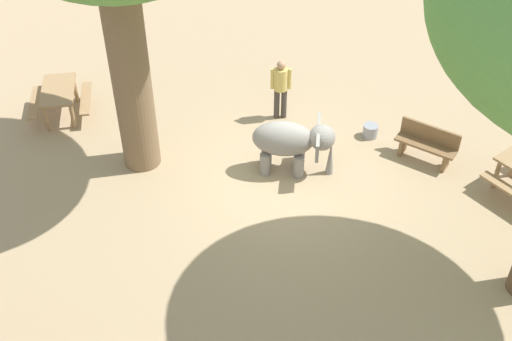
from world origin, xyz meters
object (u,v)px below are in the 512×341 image
object	(u,v)px
picnic_table_near	(59,96)
elephant	(292,141)
feed_bucket	(370,131)
person_handler	(281,85)
wooden_bench	(427,143)

from	to	relation	value
picnic_table_near	elephant	bearing A→B (deg)	-120.24
feed_bucket	person_handler	bearing A→B (deg)	18.42
elephant	wooden_bench	size ratio (longest dim) A/B	1.24
elephant	feed_bucket	distance (m)	2.46
wooden_bench	feed_bucket	size ratio (longest dim) A/B	3.98
feed_bucket	wooden_bench	bearing A→B (deg)	-178.96
person_handler	feed_bucket	world-z (taller)	person_handler
person_handler	wooden_bench	xyz separation A→B (m)	(-3.65, -0.76, -0.48)
person_handler	picnic_table_near	distance (m)	5.53
wooden_bench	picnic_table_near	bearing A→B (deg)	22.10
elephant	picnic_table_near	size ratio (longest dim) A/B	0.84
elephant	person_handler	world-z (taller)	person_handler
person_handler	feed_bucket	xyz separation A→B (m)	(-2.20, -0.73, -0.79)
picnic_table_near	person_handler	bearing A→B (deg)	-100.06
elephant	wooden_bench	bearing A→B (deg)	13.39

